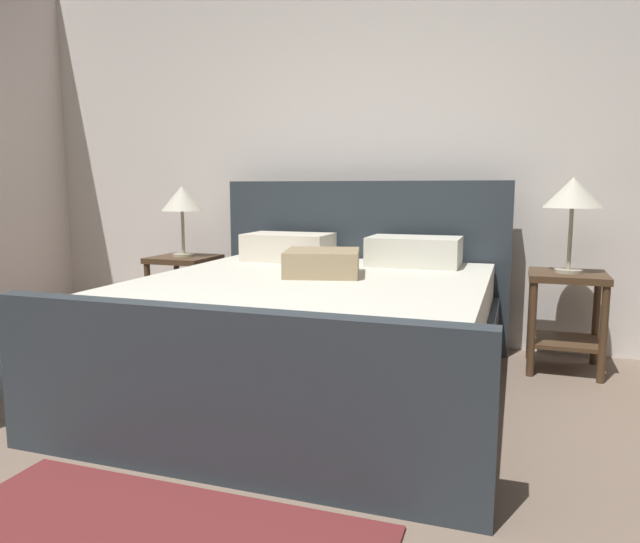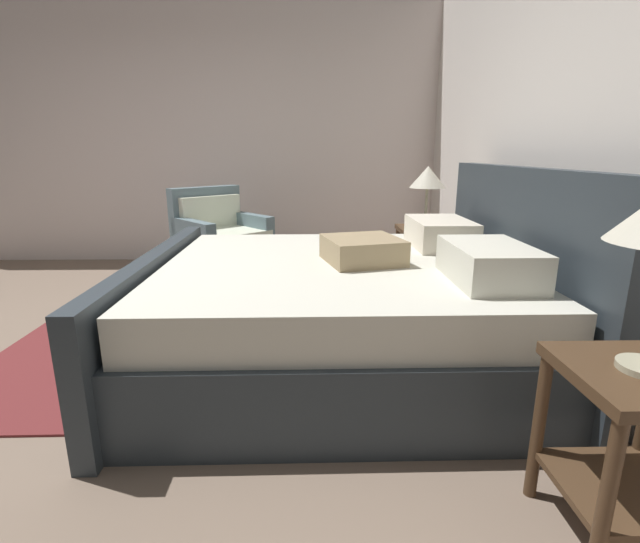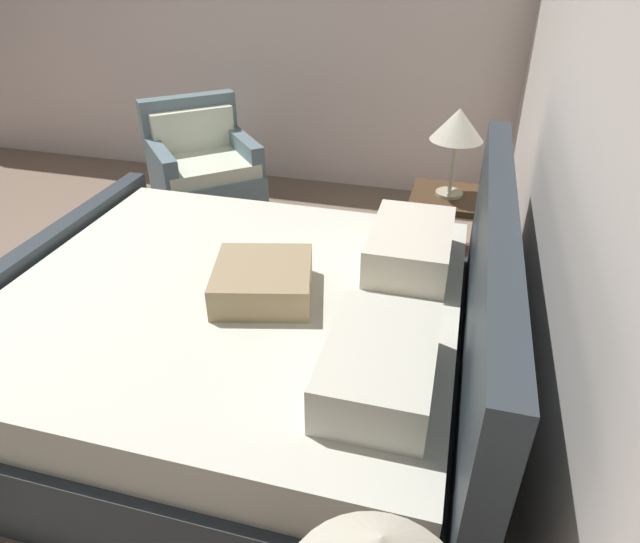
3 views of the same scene
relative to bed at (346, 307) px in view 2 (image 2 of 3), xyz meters
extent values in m
cube|color=#816C5B|center=(0.03, -1.74, -0.35)|extent=(5.52, 5.85, 0.02)
cube|color=white|center=(0.03, 1.25, 1.10)|extent=(5.64, 0.12, 2.88)
cube|color=white|center=(-2.79, -1.74, 1.10)|extent=(0.12, 5.97, 2.88)
cube|color=#2D353C|center=(0.00, -0.06, -0.14)|extent=(1.89, 2.00, 0.40)
cube|color=#2D353C|center=(-0.01, 0.99, 0.23)|extent=(1.99, 0.12, 1.15)
cube|color=#2D353C|center=(0.01, -1.10, -0.01)|extent=(1.99, 0.12, 0.67)
cube|color=silver|center=(0.00, -0.06, 0.17)|extent=(1.81, 1.94, 0.22)
cube|color=silver|center=(-0.43, 0.65, 0.37)|extent=(0.56, 0.36, 0.18)
cube|color=silver|center=(0.42, 0.66, 0.37)|extent=(0.56, 0.36, 0.18)
cube|color=tan|center=(0.01, 0.09, 0.35)|extent=(0.49, 0.49, 0.14)
cube|color=#4A3320|center=(1.32, 0.80, -0.16)|extent=(0.40, 0.40, 0.02)
cylinder|color=#4A3320|center=(1.13, 0.61, -0.06)|extent=(0.04, 0.04, 0.56)
cylinder|color=#4A3320|center=(1.51, 0.61, -0.06)|extent=(0.04, 0.04, 0.56)
cube|color=#4A3320|center=(-1.32, 0.78, 0.24)|extent=(0.44, 0.44, 0.04)
cube|color=#4A3320|center=(-1.32, 0.78, -0.16)|extent=(0.40, 0.40, 0.02)
cylinder|color=#4A3320|center=(-1.51, 0.59, -0.06)|extent=(0.04, 0.04, 0.56)
cylinder|color=#4A3320|center=(-1.13, 0.59, -0.06)|extent=(0.04, 0.04, 0.56)
cylinder|color=#4A3320|center=(-1.51, 0.97, -0.06)|extent=(0.04, 0.04, 0.56)
cylinder|color=#4A3320|center=(-1.13, 0.97, -0.06)|extent=(0.04, 0.04, 0.56)
cylinder|color=#B7B293|center=(-1.32, 0.78, 0.27)|extent=(0.16, 0.16, 0.02)
cylinder|color=#B7B293|center=(-1.32, 0.78, 0.43)|extent=(0.02, 0.02, 0.32)
cone|color=beige|center=(-1.32, 0.78, 0.68)|extent=(0.30, 0.30, 0.18)
cube|color=slate|center=(-1.71, -1.02, -0.13)|extent=(1.02, 1.02, 0.42)
cube|color=silver|center=(-1.71, -1.02, 0.13)|extent=(0.94, 0.94, 0.10)
cube|color=slate|center=(-1.95, -1.23, 0.32)|extent=(0.57, 0.62, 0.48)
cube|color=silver|center=(-1.88, -1.17, 0.29)|extent=(0.48, 0.52, 0.36)
cube|color=slate|center=(-1.51, -1.25, 0.19)|extent=(0.55, 0.51, 0.22)
cube|color=slate|center=(-1.92, -0.79, 0.19)|extent=(0.55, 0.51, 0.22)
cube|color=maroon|center=(0.00, -1.68, -0.34)|extent=(1.49, 0.97, 0.01)
camera|label=1|loc=(1.05, -2.95, 0.76)|focal=32.82mm
camera|label=2|loc=(2.54, -0.20, 0.89)|focal=25.63mm
camera|label=3|loc=(1.82, 0.84, 1.59)|focal=30.89mm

